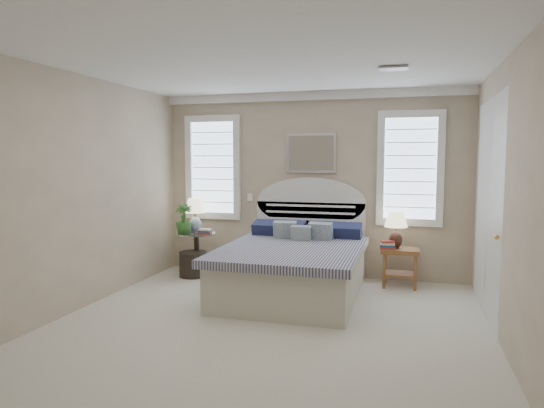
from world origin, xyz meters
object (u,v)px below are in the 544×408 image
at_px(side_table_left, 197,249).
at_px(lamp_right, 396,226).
at_px(bed, 295,264).
at_px(floor_pot, 193,264).
at_px(lamp_left, 195,211).
at_px(nightstand_right, 400,259).

relative_size(side_table_left, lamp_right, 1.25).
height_order(bed, floor_pot, bed).
bearing_deg(floor_pot, lamp_left, 103.70).
height_order(nightstand_right, floor_pot, nightstand_right).
bearing_deg(lamp_right, bed, -150.46).
bearing_deg(side_table_left, lamp_left, 126.86).
bearing_deg(lamp_right, side_table_left, -177.87).
relative_size(lamp_left, lamp_right, 1.03).
xyz_separation_m(bed, lamp_right, (1.23, 0.70, 0.45)).
xyz_separation_m(bed, floor_pot, (-1.65, 0.46, -0.20)).
bearing_deg(lamp_right, nightstand_right, -6.44).
relative_size(floor_pot, lamp_right, 0.80).
relative_size(nightstand_right, lamp_left, 1.02).
bearing_deg(floor_pot, nightstand_right, 4.43).
bearing_deg(lamp_left, side_table_left, -53.14).
bearing_deg(bed, lamp_left, 158.75).
distance_m(nightstand_right, lamp_right, 0.46).
bearing_deg(bed, floor_pot, 164.34).
bearing_deg(lamp_left, floor_pot, -76.30).
bearing_deg(nightstand_right, lamp_left, -179.42).
relative_size(floor_pot, lamp_left, 0.78).
bearing_deg(nightstand_right, floor_pot, -175.57).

